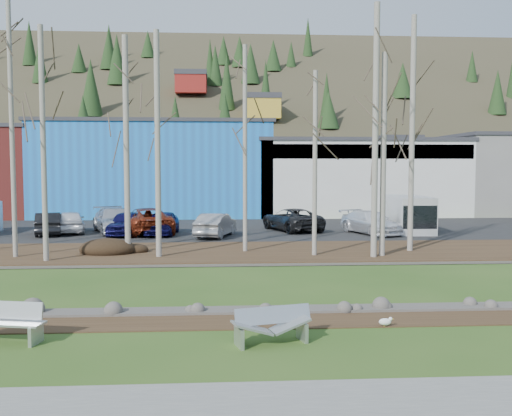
{
  "coord_description": "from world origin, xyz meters",
  "views": [
    {
      "loc": [
        -0.36,
        -13.48,
        4.26
      ],
      "look_at": [
        1.21,
        11.4,
        2.5
      ],
      "focal_mm": 40.0,
      "sensor_mm": 36.0,
      "label": 1
    }
  ],
  "objects": [
    {
      "name": "footpath",
      "position": [
        0.0,
        -3.5,
        0.02
      ],
      "size": [
        80.0,
        2.0,
        0.04
      ],
      "primitive_type": "cube",
      "color": "slate",
      "rests_on": "ground"
    },
    {
      "name": "seagull",
      "position": [
        4.04,
        1.24,
        0.16
      ],
      "size": [
        0.4,
        0.19,
        0.29
      ],
      "rotation": [
        0.0,
        0.0,
        -0.26
      ],
      "color": "gold",
      "rests_on": "ground"
    },
    {
      "name": "car_3",
      "position": [
        -7.06,
        23.12,
        0.93
      ],
      "size": [
        3.99,
        5.88,
        1.58
      ],
      "primitive_type": "imported",
      "rotation": [
        0.0,
        0.0,
        0.36
      ],
      "color": "#AFB1B7",
      "rests_on": "parking_lot"
    },
    {
      "name": "ground",
      "position": [
        0.0,
        0.0,
        0.0
      ],
      "size": [
        200.0,
        200.0,
        0.0
      ],
      "primitive_type": "plane",
      "color": "#2C4E17",
      "rests_on": "ground"
    },
    {
      "name": "far_bank",
      "position": [
        0.0,
        14.5,
        0.07
      ],
      "size": [
        80.0,
        7.0,
        0.15
      ],
      "primitive_type": "cube",
      "color": "#382616",
      "rests_on": "ground"
    },
    {
      "name": "car_7",
      "position": [
        9.06,
        21.49,
        0.85
      ],
      "size": [
        3.54,
        5.28,
        1.42
      ],
      "primitive_type": "imported",
      "rotation": [
        0.0,
        0.0,
        0.35
      ],
      "color": "white",
      "rests_on": "parking_lot"
    },
    {
      "name": "building_blue",
      "position": [
        -6.0,
        39.0,
        4.16
      ],
      "size": [
        20.4,
        12.24,
        8.3
      ],
      "color": "blue",
      "rests_on": "ground"
    },
    {
      "name": "bench_intact",
      "position": [
        -5.63,
        0.6,
        0.49
      ],
      "size": [
        2.02,
        0.96,
        0.97
      ],
      "rotation": [
        0.0,
        0.0,
        -0.21
      ],
      "color": "silver",
      "rests_on": "ground"
    },
    {
      "name": "birch_3",
      "position": [
        -8.07,
        12.11,
        5.29
      ],
      "size": [
        0.24,
        0.24,
        10.28
      ],
      "color": "#ACA59A",
      "rests_on": "far_bank"
    },
    {
      "name": "bench_damaged",
      "position": [
        0.88,
        0.09,
        0.43
      ],
      "size": [
        2.03,
        1.08,
        0.86
      ],
      "rotation": [
        0.0,
        0.0,
        0.26
      ],
      "color": "silver",
      "rests_on": "ground"
    },
    {
      "name": "car_0",
      "position": [
        -9.85,
        23.11,
        0.86
      ],
      "size": [
        2.75,
        4.54,
        1.45
      ],
      "primitive_type": "imported",
      "rotation": [
        0.0,
        0.0,
        3.4
      ],
      "color": "white",
      "rests_on": "parking_lot"
    },
    {
      "name": "car_1",
      "position": [
        -10.95,
        22.25,
        0.83
      ],
      "size": [
        2.49,
        4.39,
        1.37
      ],
      "primitive_type": "imported",
      "rotation": [
        0.0,
        0.0,
        3.41
      ],
      "color": "black",
      "rests_on": "parking_lot"
    },
    {
      "name": "birch_9",
      "position": [
        9.07,
        14.13,
        5.9
      ],
      "size": [
        0.27,
        0.27,
        11.51
      ],
      "color": "#ACA59A",
      "rests_on": "far_bank"
    },
    {
      "name": "car_4",
      "position": [
        -3.95,
        21.8,
        0.86
      ],
      "size": [
        2.05,
        4.38,
        1.45
      ],
      "primitive_type": "imported",
      "rotation": [
        0.0,
        0.0,
        -0.08
      ],
      "color": "#111049",
      "rests_on": "parking_lot"
    },
    {
      "name": "building_white",
      "position": [
        12.0,
        38.98,
        3.41
      ],
      "size": [
        18.36,
        12.24,
        6.8
      ],
      "color": "silver",
      "rests_on": "ground"
    },
    {
      "name": "birch_6",
      "position": [
        4.08,
        13.02,
        4.46
      ],
      "size": [
        0.22,
        0.22,
        8.62
      ],
      "color": "#ACA59A",
      "rests_on": "far_bank"
    },
    {
      "name": "far_bank_rocks",
      "position": [
        0.0,
        11.3,
        0.0
      ],
      "size": [
        80.0,
        0.8,
        0.46
      ],
      "primitive_type": null,
      "color": "#47423D",
      "rests_on": "ground"
    },
    {
      "name": "birch_4",
      "position": [
        -3.21,
        12.99,
        5.32
      ],
      "size": [
        0.26,
        0.26,
        10.35
      ],
      "color": "#ACA59A",
      "rests_on": "far_bank"
    },
    {
      "name": "dirt_mound",
      "position": [
        -5.8,
        14.19,
        0.41
      ],
      "size": [
        2.69,
        1.9,
        0.53
      ],
      "primitive_type": "ellipsoid",
      "color": "black",
      "rests_on": "far_bank"
    },
    {
      "name": "car_2",
      "position": [
        -4.97,
        22.65,
        0.95
      ],
      "size": [
        4.19,
        6.31,
        1.61
      ],
      "primitive_type": "imported",
      "rotation": [
        0.0,
        0.0,
        3.43
      ],
      "color": "maroon",
      "rests_on": "parking_lot"
    },
    {
      "name": "dirt_strip",
      "position": [
        0.0,
        2.1,
        0.01
      ],
      "size": [
        80.0,
        1.8,
        0.03
      ],
      "primitive_type": "cube",
      "color": "#382616",
      "rests_on": "ground"
    },
    {
      "name": "near_bank_rocks",
      "position": [
        0.0,
        3.1,
        0.0
      ],
      "size": [
        80.0,
        0.8,
        0.5
      ],
      "primitive_type": null,
      "color": "#47423D",
      "rests_on": "ground"
    },
    {
      "name": "birch_2",
      "position": [
        -4.79,
        14.06,
        5.32
      ],
      "size": [
        0.28,
        0.28,
        10.33
      ],
      "color": "#ACA59A",
      "rests_on": "far_bank"
    },
    {
      "name": "car_8",
      "position": [
        -6.14,
        21.8,
        0.86
      ],
      "size": [
        2.05,
        4.38,
        1.45
      ],
      "primitive_type": "imported",
      "rotation": [
        0.0,
        0.0,
        -0.08
      ],
      "color": "#111049",
      "rests_on": "parking_lot"
    },
    {
      "name": "river",
      "position": [
        0.0,
        7.2,
        0.0
      ],
      "size": [
        80.0,
        8.0,
        0.9
      ],
      "primitive_type": null,
      "color": "#121F2F",
      "rests_on": "ground"
    },
    {
      "name": "hillside",
      "position": [
        0.0,
        84.0,
        17.5
      ],
      "size": [
        160.0,
        72.0,
        35.0
      ],
      "primitive_type": null,
      "color": "#373321",
      "rests_on": "ground"
    },
    {
      "name": "birch_7",
      "position": [
        6.73,
        12.29,
        5.92
      ],
      "size": [
        0.27,
        0.27,
        11.54
      ],
      "color": "#ACA59A",
      "rests_on": "far_bank"
    },
    {
      "name": "van_white",
      "position": [
        11.74,
        22.33,
        1.29
      ],
      "size": [
        2.37,
        5.32,
        2.29
      ],
      "rotation": [
        0.0,
        0.0,
        -0.04
      ],
      "color": "silver",
      "rests_on": "parking_lot"
    },
    {
      "name": "car_5",
      "position": [
        -0.62,
        20.5,
        0.85
      ],
      "size": [
        2.63,
        4.56,
        1.42
      ],
      "primitive_type": "imported",
      "rotation": [
        0.0,
        0.0,
        2.86
      ],
      "color": "#A5A5A7",
      "rests_on": "parking_lot"
    },
    {
      "name": "car_6",
      "position": [
        4.34,
        23.52,
        0.87
      ],
      "size": [
        4.07,
        5.78,
        1.47
      ],
      "primitive_type": "imported",
      "rotation": [
        0.0,
        0.0,
        3.49
      ],
      "color": "#232425",
      "rests_on": "parking_lot"
    },
    {
      "name": "birch_8",
      "position": [
        7.23,
        12.64,
        4.85
      ],
      "size": [
        0.26,
        0.26,
        9.4
      ],
      "color": "#ACA59A",
      "rests_on": "far_bank"
    },
    {
      "name": "parking_lot",
      "position": [
        0.0,
        25.0,
        0.07
      ],
      "size": [
        80.0,
        14.0,
        0.14
      ],
      "primitive_type": "cube",
      "color": "black",
      "rests_on": "ground"
    },
    {
      "name": "birch_1",
      "position": [
        -9.83,
        13.34,
        6.23
      ],
      "size": [
        0.22,
        0.22,
        12.16
      ],
      "color": "#ACA59A",
      "rests_on": "far_bank"
    },
    {
      "name": "birch_5",
      "position": [
        0.87,
        14.51,
        5.18
      ],
      "size": [
        0.21,
        0.21,
        10.06
      ],
      "color": "#ACA59A",
      "rests_on": "far_bank"
    }
  ]
}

